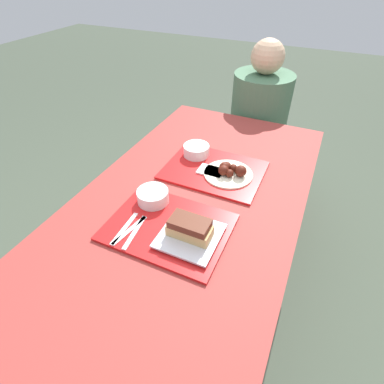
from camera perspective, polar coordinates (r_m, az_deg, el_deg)
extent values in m
plane|color=#424C3D|center=(1.81, -0.81, -20.24)|extent=(12.00, 12.00, 0.00)
cube|color=maroon|center=(1.24, -1.12, -2.89)|extent=(0.90, 1.75, 0.04)
cylinder|color=maroon|center=(2.17, -1.19, 5.54)|extent=(0.07, 0.07, 0.71)
cylinder|color=maroon|center=(2.02, 19.06, 0.12)|extent=(0.07, 0.07, 0.71)
cube|color=maroon|center=(2.28, 11.07, 8.12)|extent=(0.85, 0.28, 0.04)
cylinder|color=maroon|center=(2.48, 2.33, 5.86)|extent=(0.06, 0.06, 0.39)
cylinder|color=maroon|center=(2.36, 18.93, 1.45)|extent=(0.06, 0.06, 0.39)
cube|color=red|center=(1.12, -4.41, -6.72)|extent=(0.45, 0.34, 0.01)
cube|color=red|center=(1.40, 4.20, 4.17)|extent=(0.45, 0.34, 0.01)
cylinder|color=white|center=(1.21, -7.47, -0.80)|extent=(0.13, 0.13, 0.05)
cylinder|color=beige|center=(1.20, -7.55, -0.05)|extent=(0.11, 0.11, 0.01)
cylinder|color=beige|center=(1.07, -0.41, -8.57)|extent=(0.20, 0.20, 0.01)
cube|color=silver|center=(1.07, -0.41, -8.28)|extent=(0.21, 0.21, 0.01)
cube|color=tan|center=(1.05, -0.42, -7.35)|extent=(0.15, 0.08, 0.04)
cube|color=#562819|center=(1.02, -0.43, -6.00)|extent=(0.14, 0.08, 0.03)
cube|color=white|center=(1.12, -11.80, -7.15)|extent=(0.05, 0.17, 0.00)
cube|color=white|center=(1.11, -10.85, -7.52)|extent=(0.04, 0.17, 0.00)
cube|color=white|center=(1.13, -12.72, -6.79)|extent=(0.02, 0.17, 0.00)
cylinder|color=white|center=(1.49, 0.83, 7.95)|extent=(0.13, 0.13, 0.05)
cylinder|color=beige|center=(1.48, 0.83, 8.64)|extent=(0.11, 0.11, 0.01)
cylinder|color=beige|center=(1.37, 6.92, 3.46)|extent=(0.22, 0.22, 0.01)
sphere|color=#4C190F|center=(1.34, 9.27, 3.96)|extent=(0.05, 0.05, 0.05)
sphere|color=#4C190F|center=(1.37, 7.87, 4.54)|extent=(0.04, 0.04, 0.04)
sphere|color=#4C190F|center=(1.37, 6.59, 4.84)|extent=(0.04, 0.04, 0.04)
sphere|color=#4C190F|center=(1.36, 6.20, 4.72)|extent=(0.05, 0.05, 0.05)
sphere|color=#4C190F|center=(1.34, 6.03, 4.12)|extent=(0.05, 0.05, 0.05)
sphere|color=#4C190F|center=(1.34, 7.16, 3.56)|extent=(0.04, 0.04, 0.04)
cube|color=white|center=(1.38, 3.59, 4.01)|extent=(0.12, 0.08, 0.01)
cylinder|color=#477051|center=(2.14, 12.66, 14.38)|extent=(0.38, 0.38, 0.53)
sphere|color=tan|center=(2.02, 14.23, 23.74)|extent=(0.20, 0.20, 0.20)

